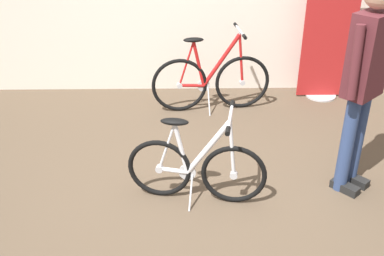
# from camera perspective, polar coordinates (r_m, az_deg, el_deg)

# --- Properties ---
(ground_plane) EXTENTS (7.36, 7.36, 0.00)m
(ground_plane) POSITION_cam_1_polar(r_m,az_deg,el_deg) (3.73, -0.22, -9.97)
(ground_plane) COLOR brown
(floor_banner_stand) EXTENTS (0.60, 0.36, 1.53)m
(floor_banner_stand) POSITION_cam_1_polar(r_m,az_deg,el_deg) (5.60, 16.51, 10.18)
(floor_banner_stand) COLOR #B7B7BC
(floor_banner_stand) RESTS_ON ground_plane
(folding_bike_foreground) EXTENTS (1.11, 0.53, 0.79)m
(folding_bike_foreground) POSITION_cam_1_polar(r_m,az_deg,el_deg) (3.67, 0.50, -4.84)
(folding_bike_foreground) COLOR black
(folding_bike_foreground) RESTS_ON ground_plane
(display_bike_left) EXTENTS (1.33, 0.53, 0.93)m
(display_bike_left) POSITION_cam_1_polar(r_m,az_deg,el_deg) (5.16, 2.38, 5.91)
(display_bike_left) COLOR black
(display_bike_left) RESTS_ON ground_plane
(visitor_near_wall) EXTENTS (0.41, 0.39, 1.74)m
(visitor_near_wall) POSITION_cam_1_polar(r_m,az_deg,el_deg) (3.76, 20.60, 6.08)
(visitor_near_wall) COLOR navy
(visitor_near_wall) RESTS_ON ground_plane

